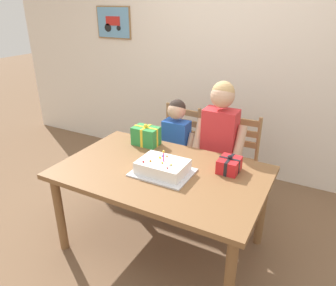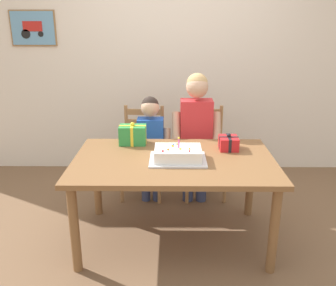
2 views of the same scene
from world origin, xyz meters
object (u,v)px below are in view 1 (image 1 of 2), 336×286
object	(u,v)px
chair_right	(233,163)
gift_box_beside_cake	(229,165)
dining_table	(161,180)
child_younger	(176,141)
gift_box_red_large	(146,136)
child_older	(220,137)
birthday_cake	(163,167)
chair_left	(176,150)

from	to	relation	value
chair_right	gift_box_beside_cake	bearing A→B (deg)	-77.32
dining_table	gift_box_beside_cake	xyz separation A→B (m)	(0.46, 0.23, 0.14)
child_younger	gift_box_red_large	bearing A→B (deg)	-112.07
child_older	birthday_cake	bearing A→B (deg)	-104.40
gift_box_beside_cake	chair_right	bearing A→B (deg)	102.68
gift_box_red_large	chair_left	distance (m)	0.62
chair_left	chair_right	world-z (taller)	same
birthday_cake	chair_left	size ratio (longest dim) A/B	0.48
birthday_cake	chair_left	bearing A→B (deg)	110.87
gift_box_red_large	gift_box_beside_cake	bearing A→B (deg)	-8.91
chair_left	child_older	xyz separation A→B (m)	(0.53, -0.18, 0.32)
gift_box_beside_cake	child_younger	world-z (taller)	child_younger
child_younger	gift_box_beside_cake	bearing A→B (deg)	-34.15
birthday_cake	gift_box_red_large	world-z (taller)	gift_box_red_large
gift_box_red_large	chair_right	distance (m)	0.92
chair_left	chair_right	xyz separation A→B (m)	(0.63, 0.00, 0.00)
dining_table	chair_left	size ratio (longest dim) A/B	1.73
dining_table	child_older	world-z (taller)	child_older
dining_table	gift_box_beside_cake	world-z (taller)	gift_box_beside_cake
dining_table	child_older	size ratio (longest dim) A/B	1.22
birthday_cake	gift_box_beside_cake	world-z (taller)	birthday_cake
gift_box_beside_cake	child_older	distance (m)	0.52
birthday_cake	chair_right	size ratio (longest dim) A/B	0.48
child_younger	chair_left	bearing A→B (deg)	117.47
chair_right	child_older	distance (m)	0.38
birthday_cake	gift_box_beside_cake	distance (m)	0.51
dining_table	chair_right	bearing A→B (deg)	70.12
birthday_cake	chair_right	distance (m)	1.00
gift_box_beside_cake	chair_right	size ratio (longest dim) A/B	0.20
birthday_cake	child_older	xyz separation A→B (m)	(0.19, 0.73, 0.01)
chair_left	child_older	world-z (taller)	child_older
child_older	child_younger	xyz separation A→B (m)	(-0.44, 0.00, -0.14)
birthday_cake	gift_box_red_large	xyz separation A→B (m)	(-0.39, 0.39, 0.03)
birthday_cake	gift_box_beside_cake	size ratio (longest dim) A/B	2.35
birthday_cake	child_younger	bearing A→B (deg)	109.15
dining_table	gift_box_beside_cake	distance (m)	0.54
dining_table	gift_box_red_large	world-z (taller)	gift_box_red_large
dining_table	gift_box_red_large	bearing A→B (deg)	134.88
birthday_cake	child_younger	xyz separation A→B (m)	(-0.25, 0.73, -0.12)
dining_table	gift_box_beside_cake	bearing A→B (deg)	26.73
gift_box_red_large	chair_left	size ratio (longest dim) A/B	0.26
birthday_cake	gift_box_red_large	size ratio (longest dim) A/B	1.85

